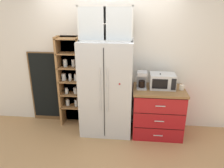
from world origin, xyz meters
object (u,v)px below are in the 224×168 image
Objects in this scene: refrigerator at (107,88)px; chalkboard_menu at (45,87)px; mug_cream at (182,87)px; bottle_clear at (160,82)px; mug_navy at (160,87)px; microwave at (162,81)px; coffee_maker at (142,80)px.

refrigerator reaches higher than chalkboard_menu.
mug_cream is at bearing -0.42° from refrigerator.
refrigerator reaches higher than bottle_clear.
mug_navy is at bearing -88.50° from bottle_clear.
chalkboard_menu is (-2.28, 0.25, -0.30)m from microwave.
microwave is 0.31× the size of chalkboard_menu.
coffee_maker is 2.50× the size of mug_navy.
refrigerator reaches higher than mug_navy.
mug_cream is 0.39m from bottle_clear.
mug_cream is 0.38m from mug_navy.
chalkboard_menu is at bearing 167.20° from refrigerator.
refrigerator is 3.91× the size of microwave.
microwave is at bearing 63.52° from mug_navy.
chalkboard_menu reaches higher than mug_navy.
microwave is at bearing -6.16° from chalkboard_menu.
bottle_clear is 2.26m from chalkboard_menu.
mug_cream is (0.69, -0.01, -0.11)m from coffee_maker.
chalkboard_menu is at bearing 172.78° from bottle_clear.
refrigerator is 14.65× the size of mug_cream.
coffee_maker is 2.64× the size of mug_cream.
refrigerator reaches higher than mug_cream.
refrigerator is at bearing -12.80° from chalkboard_menu.
refrigerator is 13.90× the size of mug_navy.
bottle_clear is at bearing -7.22° from chalkboard_menu.
coffee_maker is (0.63, 0.00, 0.18)m from refrigerator.
refrigerator is at bearing 179.58° from mug_cream.
mug_cream is 0.95× the size of mug_navy.
refrigerator is 1.33m from chalkboard_menu.
mug_navy is at bearing -2.91° from refrigerator.
coffee_maker reaches higher than bottle_clear.
bottle_clear is at bearing 1.02° from coffee_maker.
refrigerator is 1.20× the size of chalkboard_menu.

